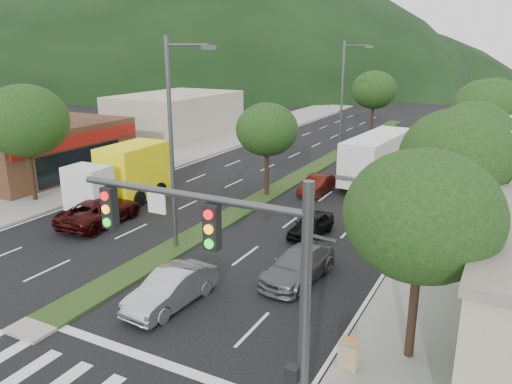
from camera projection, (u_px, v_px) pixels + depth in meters
The scene contains 27 objects.
ground at pixel (42, 325), 17.78m from camera, with size 160.00×160.00×0.00m, color black.
sidewalk_right at pixel (480, 193), 33.45m from camera, with size 5.00×90.00×0.15m, color gray.
sidewalk_left at pixel (172, 156), 44.79m from camera, with size 6.00×90.00×0.15m, color gray.
median at pixel (320, 165), 41.56m from camera, with size 1.60×56.00×0.12m, color #1E3513.
traffic_signal at pixel (240, 275), 11.14m from camera, with size 6.12×0.40×7.00m.
shop_left at pixel (34, 149), 38.18m from camera, with size 10.15×12.00×4.00m.
bldg_left_far at pixel (176, 115), 54.49m from camera, with size 9.00×14.00×4.60m, color #B9B093.
hill_far at pixel (163, 80), 146.89m from camera, with size 176.00×132.00×82.00m, color black.
tree_r_a at pixel (422, 216), 14.48m from camera, with size 4.60×4.60×6.63m.
tree_r_b at pixel (456, 156), 21.22m from camera, with size 4.80×4.80×6.94m.
tree_r_c at pixel (473, 135), 28.10m from camera, with size 4.40×4.40×6.48m.
tree_r_d at pixel (487, 108), 36.48m from camera, with size 5.00×5.00×7.17m.
tree_r_e at pixel (494, 100), 45.06m from camera, with size 4.60×4.60×6.71m.
tree_med_near at pixel (267, 130), 31.83m from camera, with size 4.00×4.00×6.02m.
tree_med_far at pixel (374, 90), 53.77m from camera, with size 4.80×4.80×6.94m.
tree_l_a at pixel (25, 121), 30.38m from camera, with size 5.20×5.20×7.25m.
streetlight_near at pixel (174, 136), 22.91m from camera, with size 2.60×0.25×10.00m.
streetlight_mid at pixel (344, 93), 44.17m from camera, with size 2.60×0.25×10.00m.
sedan_silver at pixel (171, 288), 18.96m from camera, with size 1.47×4.21×1.39m, color #A1A3A8.
suv_maroon at pixel (100, 211), 27.70m from camera, with size 2.41×5.23×1.45m, color black.
car_queue_a at pixel (311, 225), 25.97m from camera, with size 1.41×3.51×1.20m, color black.
car_queue_b at pixel (298, 265), 21.08m from camera, with size 1.83×4.50×1.31m, color #545459.
car_queue_c at pixel (317, 185), 33.44m from camera, with size 1.31×3.76×1.24m, color #4F150D.
car_queue_d at pixel (387, 171), 36.87m from camera, with size 2.16×4.68×1.30m, color black.
box_truck at pixel (125, 177), 31.29m from camera, with size 3.03×7.29×3.55m.
motorhome at pixel (377, 157), 35.98m from camera, with size 3.40×9.16×3.45m.
a_frame_sign at pixel (349, 353), 14.98m from camera, with size 0.58×0.65×1.25m.
Camera 1 is at (14.07, -10.38, 9.56)m, focal length 35.00 mm.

